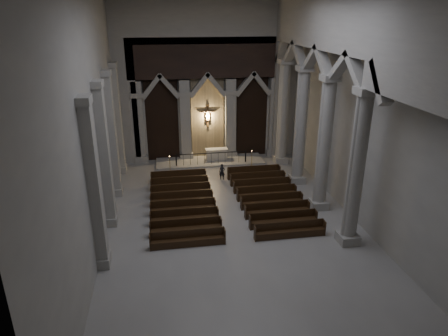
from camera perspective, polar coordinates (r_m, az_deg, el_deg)
name	(u,v)px	position (r m, az deg, el deg)	size (l,w,h in m)	color
room	(236,90)	(19.84, 1.71, 11.03)	(24.00, 24.10, 12.00)	#9D9A95
sanctuary_wall	(207,76)	(31.26, -2.40, 12.94)	(14.00, 0.77, 12.00)	#A9A69D
right_arcade	(332,79)	(22.72, 15.13, 12.20)	(1.00, 24.00, 12.00)	#A9A69D
left_pilasters	(109,147)	(23.98, -16.11, 2.90)	(0.60, 13.00, 8.03)	#A9A69D
sanctuary_step	(210,161)	(31.97, -2.02, 1.02)	(8.50, 2.60, 0.15)	#A9A69D
altar	(216,154)	(31.94, -1.09, 2.01)	(1.75, 0.70, 0.89)	beige
altar_rail	(211,157)	(30.95, -1.83, 1.60)	(5.52, 0.09, 1.09)	black
candle_stand_left	(170,168)	(30.03, -7.72, 0.03)	(0.22, 0.22, 1.29)	#A48332
candle_stand_right	(252,162)	(30.97, 3.97, 0.84)	(0.22, 0.22, 1.29)	#A48332
pews	(226,202)	(24.67, 0.35, -4.83)	(9.25, 8.74, 0.86)	black
worshipper	(222,172)	(28.41, -0.28, -0.55)	(0.42, 0.27, 1.14)	black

